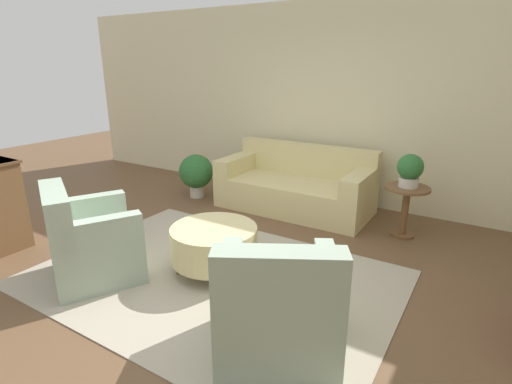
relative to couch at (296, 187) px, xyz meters
name	(u,v)px	position (x,y,z in m)	size (l,w,h in m)	color
ground_plane	(213,279)	(0.19, -2.18, -0.31)	(16.00, 16.00, 0.00)	brown
wall_back	(331,105)	(0.19, 0.68, 1.09)	(9.59, 0.12, 2.80)	beige
rug	(213,278)	(0.19, -2.18, -0.31)	(3.37, 2.37, 0.01)	#B2A893
couch	(296,187)	(0.00, 0.00, 0.00)	(2.09, 0.97, 0.87)	beige
armchair_left	(89,243)	(-0.83, -2.75, 0.05)	(1.09, 1.06, 0.91)	#9EB29E
armchair_right	(278,309)	(1.21, -2.75, 0.05)	(1.09, 1.06, 0.91)	#9EB29E
ottoman_table	(214,243)	(0.11, -2.03, -0.02)	(0.85, 0.85, 0.45)	beige
side_table	(406,203)	(1.51, -0.18, 0.10)	(0.51, 0.51, 0.61)	brown
potted_plant_on_side_table	(410,170)	(1.51, -0.18, 0.51)	(0.29, 0.29, 0.39)	beige
potted_plant_floor	(196,173)	(-1.52, -0.34, 0.07)	(0.52, 0.52, 0.66)	beige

